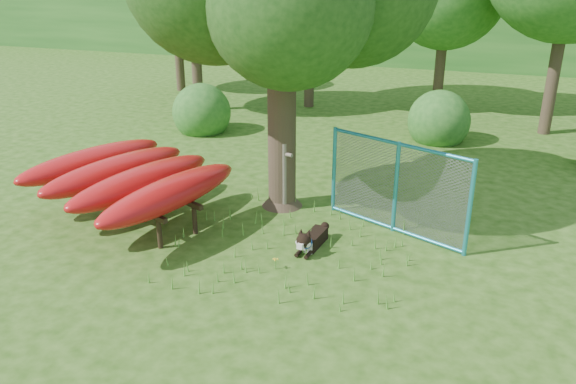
% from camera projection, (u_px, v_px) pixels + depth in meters
% --- Properties ---
extents(ground, '(80.00, 80.00, 0.00)m').
position_uv_depth(ground, '(252.00, 270.00, 9.41)').
color(ground, '#22480E').
rests_on(ground, ground).
extents(wooden_post, '(0.40, 0.18, 1.45)m').
position_uv_depth(wooden_post, '(284.00, 175.00, 11.53)').
color(wooden_post, '#6C5F51').
rests_on(wooden_post, ground).
extents(kayak_rack, '(4.22, 4.56, 1.19)m').
position_uv_depth(kayak_rack, '(129.00, 176.00, 11.05)').
color(kayak_rack, black).
rests_on(kayak_rack, ground).
extents(husky_dog, '(0.35, 1.15, 0.51)m').
position_uv_depth(husky_dog, '(311.00, 240.00, 10.07)').
color(husky_dog, black).
rests_on(husky_dog, ground).
extents(fence_section, '(2.84, 1.25, 2.97)m').
position_uv_depth(fence_section, '(396.00, 187.00, 10.53)').
color(fence_section, teal).
rests_on(fence_section, ground).
extents(wildflower_clump, '(0.10, 0.10, 0.21)m').
position_uv_depth(wildflower_clump, '(275.00, 260.00, 9.39)').
color(wildflower_clump, '#569932').
rests_on(wildflower_clump, ground).
extents(shrub_left, '(1.80, 1.80, 1.80)m').
position_uv_depth(shrub_left, '(203.00, 131.00, 17.57)').
color(shrub_left, '#245F1E').
rests_on(shrub_left, ground).
extents(shrub_mid, '(1.80, 1.80, 1.80)m').
position_uv_depth(shrub_mid, '(437.00, 141.00, 16.60)').
color(shrub_mid, '#245F1E').
rests_on(shrub_mid, ground).
extents(wooded_hillside, '(80.00, 12.00, 6.00)m').
position_uv_depth(wooded_hillside, '(445.00, 2.00, 32.71)').
color(wooded_hillside, '#245F1E').
rests_on(wooded_hillside, ground).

